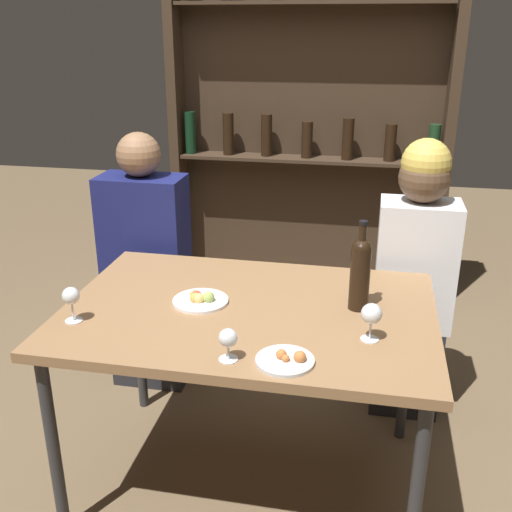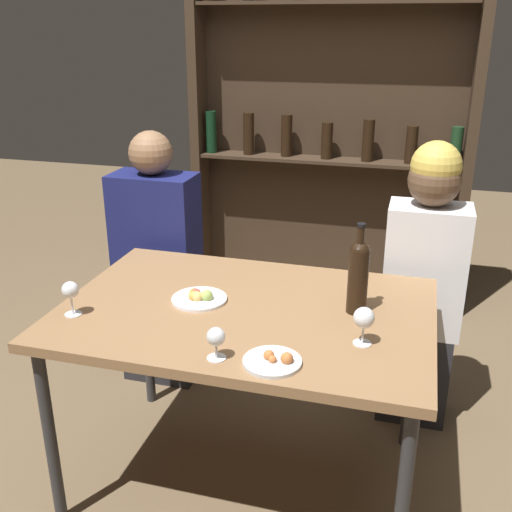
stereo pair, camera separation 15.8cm
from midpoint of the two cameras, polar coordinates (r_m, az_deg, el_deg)
The scene contains 11 objects.
ground_plane at distance 2.60m, azimuth -2.48°, elevation -20.41°, with size 10.00×10.00×0.00m, color brown.
dining_table at distance 2.20m, azimuth -2.77°, elevation -6.48°, with size 1.33×0.91×0.77m.
wine_rack_wall at distance 3.75m, azimuth 3.74°, elevation 11.28°, with size 1.70×0.21×2.10m.
wine_bottle at distance 2.12m, azimuth 7.81°, elevation -1.40°, with size 0.07×0.07×0.33m.
wine_glass_0 at distance 2.15m, azimuth -19.24°, elevation -3.78°, with size 0.06×0.06×0.13m.
wine_glass_1 at distance 1.94m, azimuth 8.65°, elevation -5.62°, with size 0.07×0.07×0.13m.
wine_glass_2 at distance 1.82m, azimuth -5.18°, elevation -7.96°, with size 0.06×0.06×0.11m.
food_plate_0 at distance 1.83m, azimuth 0.41°, elevation -9.91°, with size 0.18×0.18×0.04m.
food_plate_1 at distance 2.22m, azimuth -7.38°, elevation -4.16°, with size 0.21×0.21×0.05m.
seated_person_left at distance 2.98m, azimuth -11.86°, elevation -1.43°, with size 0.40×0.22×1.28m.
seated_person_right at distance 2.74m, azimuth 13.21°, elevation -2.43°, with size 0.34×0.22×1.29m.
Camera 1 is at (0.40, -1.90, 1.73)m, focal length 42.00 mm.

